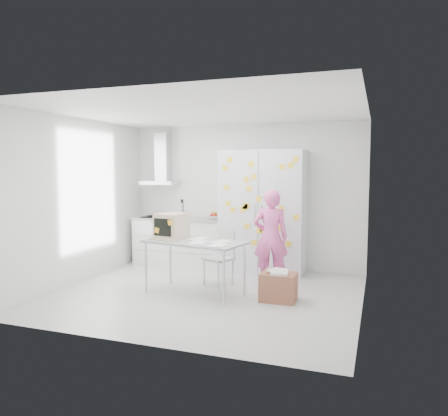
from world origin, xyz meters
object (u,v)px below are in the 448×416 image
(person, at_px, (271,237))
(chair, at_px, (221,254))
(cardboard_box, at_px, (278,286))
(desk, at_px, (179,233))

(person, relative_size, chair, 1.74)
(person, bearing_deg, cardboard_box, 94.53)
(person, distance_m, chair, 0.84)
(desk, height_order, cardboard_box, desk)
(person, height_order, chair, person)
(cardboard_box, bearing_deg, chair, 151.80)
(chair, height_order, cardboard_box, chair)
(person, distance_m, desk, 1.48)
(chair, relative_size, cardboard_box, 1.77)
(desk, bearing_deg, person, 43.83)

